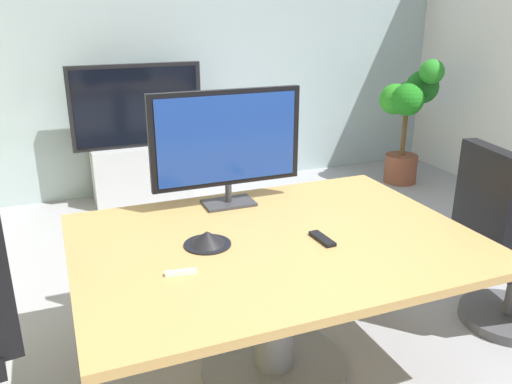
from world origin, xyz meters
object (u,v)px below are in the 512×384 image
at_px(conference_table, 275,270).
at_px(tv_monitor, 227,141).
at_px(potted_plant, 408,107).
at_px(remote_control, 322,239).
at_px(conference_phone, 207,239).
at_px(wall_display_unit, 141,157).
at_px(office_chair_right, 505,254).

xyz_separation_m(conference_table, tv_monitor, (-0.06, 0.52, 0.53)).
bearing_deg(potted_plant, conference_table, -137.56).
distance_m(potted_plant, remote_control, 3.36).
relative_size(conference_phone, remote_control, 1.29).
bearing_deg(potted_plant, wall_display_unit, 170.53).
bearing_deg(wall_display_unit, conference_table, -86.37).
bearing_deg(office_chair_right, conference_phone, 94.42).
relative_size(wall_display_unit, potted_plant, 1.00).
distance_m(office_chair_right, conference_phone, 1.74).
distance_m(conference_table, remote_control, 0.29).
xyz_separation_m(conference_table, wall_display_unit, (-0.17, 2.76, -0.13)).
relative_size(tv_monitor, wall_display_unit, 0.64).
bearing_deg(conference_table, tv_monitor, 96.75).
height_order(conference_table, remote_control, remote_control).
distance_m(tv_monitor, potted_plant, 3.16).
bearing_deg(conference_phone, tv_monitor, 60.80).
relative_size(tv_monitor, conference_phone, 3.82).
distance_m(wall_display_unit, potted_plant, 2.76).
height_order(office_chair_right, remote_control, office_chair_right).
distance_m(conference_table, wall_display_unit, 2.77).
distance_m(tv_monitor, remote_control, 0.76).
height_order(potted_plant, remote_control, potted_plant).
bearing_deg(conference_table, wall_display_unit, 93.63).
bearing_deg(tv_monitor, remote_control, -67.91).
relative_size(conference_table, potted_plant, 1.44).
xyz_separation_m(office_chair_right, remote_control, (-1.19, 0.01, 0.30)).
height_order(conference_table, wall_display_unit, wall_display_unit).
relative_size(conference_table, tv_monitor, 2.24).
bearing_deg(remote_control, conference_table, 147.26).
bearing_deg(wall_display_unit, tv_monitor, -87.10).
xyz_separation_m(conference_table, conference_phone, (-0.32, 0.04, 0.20)).
height_order(potted_plant, conference_phone, potted_plant).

